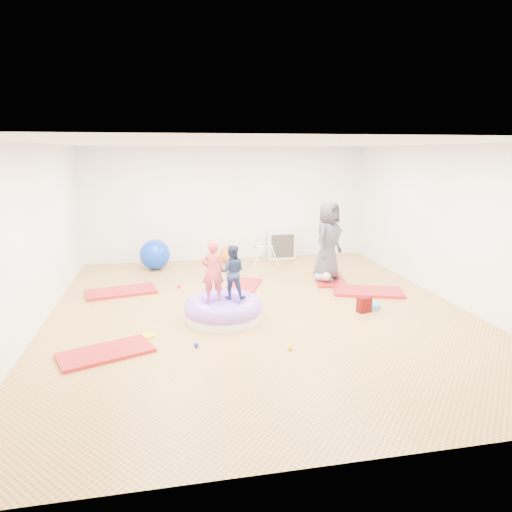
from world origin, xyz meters
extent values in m
cube|color=gold|center=(0.00, 0.00, 0.00)|extent=(7.00, 8.00, 0.01)
cube|color=white|center=(0.00, 0.00, 2.80)|extent=(7.00, 8.00, 0.01)
cube|color=white|center=(0.00, 4.00, 1.40)|extent=(7.00, 0.01, 2.80)
cube|color=white|center=(0.00, -4.00, 1.40)|extent=(7.00, 0.01, 2.80)
cube|color=white|center=(-3.50, 0.00, 1.40)|extent=(0.01, 8.00, 2.80)
cube|color=white|center=(3.50, 0.00, 1.40)|extent=(0.01, 8.00, 2.80)
cube|color=#A21E33|center=(-2.38, -1.29, 0.03)|extent=(1.35, 1.02, 0.05)
cube|color=#A21E33|center=(-2.43, 1.50, 0.03)|extent=(1.41, 0.92, 0.05)
cube|color=#A21E33|center=(-0.07, 1.39, 0.02)|extent=(1.01, 1.33, 0.05)
cube|color=#A21E33|center=(2.27, 0.59, 0.03)|extent=(1.46, 1.03, 0.05)
cube|color=#A21E33|center=(1.84, 1.57, 0.02)|extent=(0.84, 1.28, 0.05)
cylinder|color=white|center=(-0.65, -0.27, 0.07)|extent=(1.24, 1.24, 0.14)
torus|color=#945DF3|center=(-0.65, -0.27, 0.20)|extent=(1.28, 1.28, 0.34)
ellipsoid|color=#945DF3|center=(-0.65, -0.27, 0.12)|extent=(0.68, 0.68, 0.31)
imported|color=#D24149|center=(-0.82, -0.26, 0.86)|extent=(0.36, 0.24, 0.98)
imported|color=navy|center=(-0.49, -0.19, 0.82)|extent=(0.50, 0.42, 0.89)
imported|color=#3E3D49|center=(1.76, 1.52, 0.88)|extent=(0.95, 0.94, 1.65)
ellipsoid|color=#8DB0CB|center=(1.64, 1.41, 0.16)|extent=(0.39, 0.25, 0.22)
sphere|color=#EAB591|center=(1.64, 1.23, 0.19)|extent=(0.18, 0.18, 0.18)
sphere|color=#F8DB00|center=(-0.98, -0.70, 0.04)|extent=(0.07, 0.07, 0.07)
sphere|color=#F8DB00|center=(0.10, -1.63, 0.04)|extent=(0.07, 0.07, 0.07)
sphere|color=red|center=(-0.93, 0.53, 0.04)|extent=(0.07, 0.07, 0.07)
sphere|color=#239613|center=(1.92, 0.21, 0.04)|extent=(0.07, 0.07, 0.07)
sphere|color=red|center=(-1.32, 1.61, 0.04)|extent=(0.07, 0.07, 0.07)
sphere|color=red|center=(1.96, 0.12, 0.04)|extent=(0.07, 0.07, 0.07)
sphere|color=#0B38D6|center=(-1.17, -1.30, 0.04)|extent=(0.07, 0.07, 0.07)
sphere|color=#0B38D6|center=(-1.80, 3.24, 0.35)|extent=(0.70, 0.70, 0.70)
sphere|color=orange|center=(-0.08, 3.60, 0.20)|extent=(0.40, 0.40, 0.40)
cylinder|color=silver|center=(0.53, 2.91, 0.25)|extent=(0.18, 0.18, 0.47)
cylinder|color=silver|center=(0.53, 3.31, 0.25)|extent=(0.18, 0.18, 0.47)
cylinder|color=silver|center=(0.97, 2.91, 0.25)|extent=(0.18, 0.18, 0.47)
cylinder|color=silver|center=(0.97, 3.31, 0.25)|extent=(0.18, 0.18, 0.47)
cylinder|color=silver|center=(0.75, 3.11, 0.46)|extent=(0.46, 0.03, 0.03)
sphere|color=red|center=(0.52, 3.11, 0.46)|extent=(0.06, 0.06, 0.06)
sphere|color=#0B38D6|center=(0.98, 3.11, 0.46)|extent=(0.06, 0.06, 0.06)
cube|color=silver|center=(1.34, 3.80, 0.34)|extent=(0.69, 0.33, 0.69)
cube|color=#3A3433|center=(1.34, 3.64, 0.34)|extent=(0.59, 0.02, 0.59)
cube|color=silver|center=(1.34, 3.75, 0.34)|extent=(0.02, 0.23, 0.60)
cube|color=silver|center=(1.34, 3.75, 0.34)|extent=(0.60, 0.23, 0.02)
cylinder|color=teal|center=(1.93, -0.21, 0.04)|extent=(0.37, 0.37, 0.08)
cube|color=#930808|center=(1.74, -0.41, 0.13)|extent=(0.26, 0.19, 0.27)
cylinder|color=#F8DB00|center=(-1.85, -0.79, 0.02)|extent=(0.22, 0.22, 0.03)
camera|label=1|loc=(-1.49, -7.28, 2.68)|focal=32.00mm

